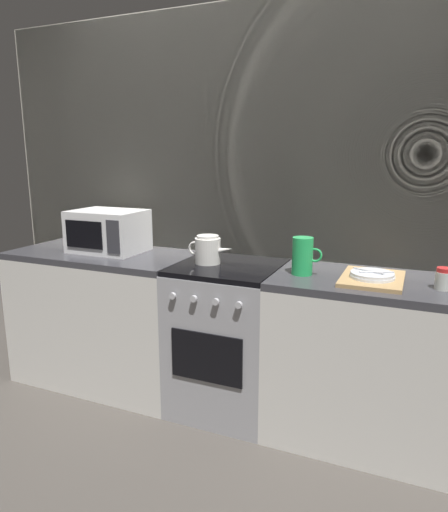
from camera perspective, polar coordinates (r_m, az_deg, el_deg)
ground_plane at (r=3.00m, az=0.49°, el=-18.06°), size 8.00×8.00×0.00m
back_wall at (r=2.90m, az=3.03°, el=6.07°), size 3.60×0.05×2.40m
counter_left at (r=3.23m, az=-14.51°, el=-7.34°), size 1.20×0.60×0.90m
stove_unit at (r=2.80m, az=0.50°, el=-10.12°), size 0.60×0.63×0.90m
counter_right at (r=2.61m, az=19.49°, el=-12.55°), size 1.20×0.60×0.90m
microwave at (r=3.10m, az=-14.21°, el=3.04°), size 0.46×0.35×0.27m
kettle at (r=2.68m, az=-2.01°, el=0.79°), size 0.28×0.15×0.17m
pitcher at (r=2.46m, az=9.77°, el=0.01°), size 0.16×0.11×0.20m
dish_pile at (r=2.43m, az=17.96°, el=-2.54°), size 0.30×0.40×0.06m
spice_jar at (r=2.40m, az=25.64°, el=-2.58°), size 0.08×0.08×0.10m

